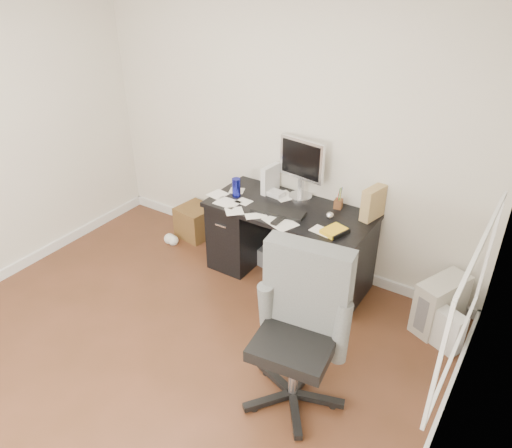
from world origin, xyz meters
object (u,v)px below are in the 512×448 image
Objects in this scene: keyboard at (278,212)px; lcd_monitor at (302,169)px; office_chair at (295,335)px; wicker_basket at (196,222)px; pc_tower at (440,304)px; desk at (289,242)px.

lcd_monitor is at bearing 78.94° from keyboard.
office_chair reaches higher than wicker_basket.
desk is at bearing -154.20° from pc_tower.
desk is 4.38× the size of wicker_basket.
lcd_monitor is 1.24× the size of pc_tower.
desk is 1.27× the size of office_chair.
wicker_basket is (-2.63, 0.06, -0.06)m from pc_tower.
office_chair is (0.78, -1.50, -0.45)m from lcd_monitor.
pc_tower is at bearing 0.94° from lcd_monitor.
desk is 3.18× the size of keyboard.
desk is 1.41m from pc_tower.
keyboard is (-0.02, -0.37, -0.28)m from lcd_monitor.
lcd_monitor is 1.75m from office_chair.
pc_tower is at bearing 2.56° from desk.
keyboard reaches higher than wicker_basket.
pc_tower is at bearing -0.62° from keyboard.
pc_tower reaches higher than wicker_basket.
keyboard is at bearing -149.19° from pc_tower.
pc_tower is (1.45, 0.19, -0.53)m from keyboard.
lcd_monitor reaches higher than office_chair.
pc_tower is at bearing -1.39° from wicker_basket.
wicker_basket is at bearing -166.55° from lcd_monitor.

